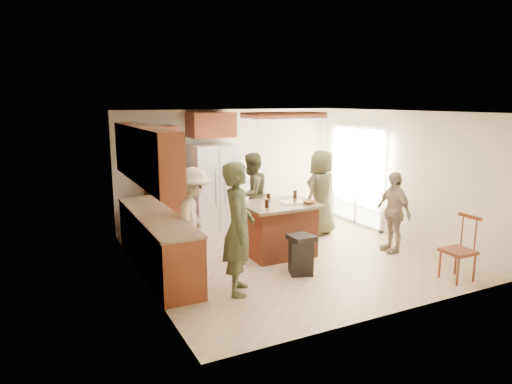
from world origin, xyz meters
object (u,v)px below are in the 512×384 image
kitchen_island (279,229)px  spindle_chair (459,251)px  person_behind_right (321,193)px  refrigerator (213,188)px  person_counter (193,219)px  trash_bin (301,254)px  person_front_left (238,229)px  person_behind_left (252,195)px  person_side_right (393,212)px

kitchen_island → spindle_chair: bearing=-49.7°
person_behind_right → refrigerator: refrigerator is taller
person_counter → trash_bin: bearing=-99.4°
person_front_left → person_counter: 1.19m
person_behind_right → spindle_chair: size_ratio=1.73×
person_behind_left → person_behind_right: person_behind_right is taller
person_behind_left → person_side_right: person_behind_left is taller
person_behind_right → refrigerator: 2.22m
person_counter → refrigerator: 2.26m
person_behind_right → person_front_left: bearing=15.3°
person_behind_left → person_counter: 2.09m
person_behind_right → person_side_right: (0.53, -1.48, -0.13)m
kitchen_island → spindle_chair: size_ratio=1.29×
refrigerator → kitchen_island: refrigerator is taller
person_behind_left → kitchen_island: 1.33m
person_behind_right → trash_bin: (-1.53, -1.69, -0.54)m
person_behind_left → person_behind_right: size_ratio=0.98×
person_front_left → person_behind_right: (2.69, 1.89, -0.08)m
person_behind_right → person_behind_left: bearing=-42.0°
person_front_left → person_side_right: size_ratio=1.28×
person_counter → person_front_left: bearing=-142.8°
kitchen_island → spindle_chair: 2.90m
person_behind_right → refrigerator: bearing=-53.4°
person_behind_left → person_counter: (-1.65, -1.28, -0.01)m
person_behind_left → person_side_right: size_ratio=1.15×
refrigerator → spindle_chair: size_ratio=1.81×
person_front_left → person_behind_right: bearing=-29.8°
refrigerator → person_counter: bearing=-119.4°
person_front_left → person_side_right: bearing=-57.6°
person_counter → refrigerator: bearing=-5.1°
kitchen_island → trash_bin: 0.97m
person_behind_right → person_counter: 3.05m
person_side_right → person_counter: person_counter is taller
person_side_right → trash_bin: bearing=-79.4°
person_behind_right → trash_bin: 2.35m
person_front_left → refrigerator: (0.84, 3.12, -0.04)m
kitchen_island → trash_bin: size_ratio=2.03×
person_behind_left → trash_bin: 2.30m
person_front_left → kitchen_island: 1.79m
refrigerator → kitchen_island: 2.07m
refrigerator → person_behind_left: bearing=-52.0°
person_front_left → person_counter: person_front_left is taller
refrigerator → trash_bin: bearing=-83.8°
person_side_right → spindle_chair: person_side_right is taller
kitchen_island → person_front_left: bearing=-138.5°
person_counter → spindle_chair: bearing=-98.5°
person_side_right → spindle_chair: 1.50m
person_behind_left → trash_bin: person_behind_left is taller
refrigerator → trash_bin: refrigerator is taller
person_counter → refrigerator: refrigerator is taller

